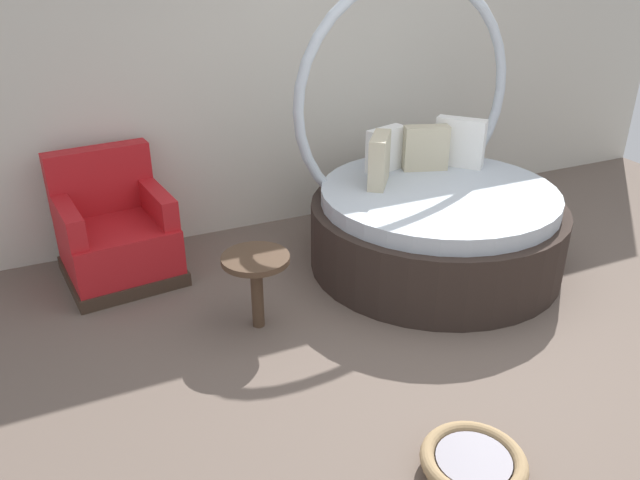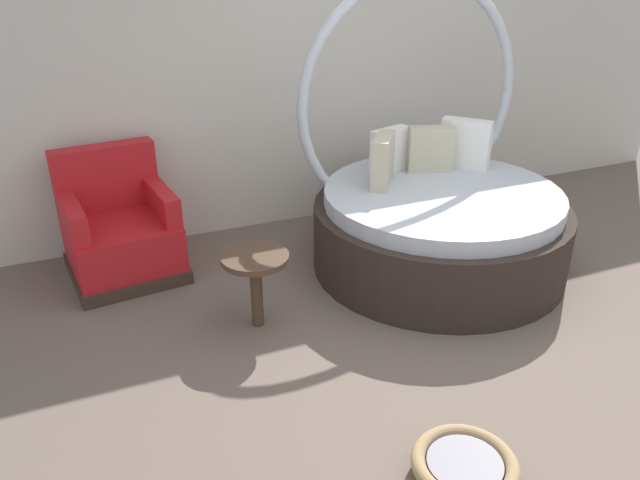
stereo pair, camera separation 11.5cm
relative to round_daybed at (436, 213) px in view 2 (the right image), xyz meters
name	(u,v)px [view 2 (the right image)]	position (x,y,z in m)	size (l,w,h in m)	color
ground_plane	(472,359)	(-0.44, -1.18, -0.43)	(8.00, 8.00, 0.02)	#66564C
back_wall	(318,66)	(-0.44, 1.29, 0.93)	(8.00, 0.12, 2.71)	beige
round_daybed	(436,213)	(0.00, 0.00, 0.00)	(1.94, 1.94, 2.15)	#2D231E
red_armchair	(120,232)	(-2.28, 0.79, -0.09)	(0.88, 0.88, 0.94)	#38281E
pet_basket	(464,468)	(-1.05, -1.97, -0.35)	(0.51, 0.51, 0.13)	#9E7F56
side_table	(255,268)	(-1.55, -0.32, 0.00)	(0.44, 0.44, 0.52)	#473323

